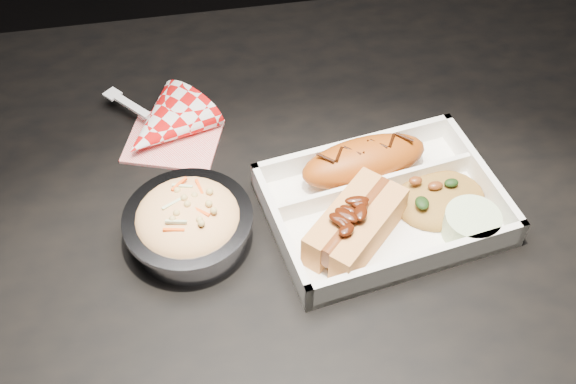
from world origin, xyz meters
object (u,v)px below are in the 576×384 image
at_px(dining_table, 285,261).
at_px(napkin_fork, 163,127).
at_px(foil_coleslaw_cup, 188,223).
at_px(food_tray, 382,208).
at_px(fried_pastry, 364,161).
at_px(hotdog, 356,224).

bearing_deg(dining_table, napkin_fork, 130.33).
bearing_deg(foil_coleslaw_cup, dining_table, 8.81).
distance_m(food_tray, fried_pastry, 0.06).
bearing_deg(hotdog, foil_coleslaw_cup, 123.54).
distance_m(food_tray, napkin_fork, 0.28).
bearing_deg(napkin_fork, dining_table, -0.65).
height_order(dining_table, foil_coleslaw_cup, foil_coleslaw_cup).
distance_m(dining_table, food_tray, 0.15).
bearing_deg(fried_pastry, dining_table, -159.63).
bearing_deg(napkin_fork, fried_pastry, 22.55).
relative_size(fried_pastry, hotdog, 1.17).
xyz_separation_m(food_tray, napkin_fork, (-0.23, 0.17, 0.01)).
height_order(foil_coleslaw_cup, napkin_fork, napkin_fork).
bearing_deg(fried_pastry, food_tray, -80.74).
distance_m(dining_table, foil_coleslaw_cup, 0.16).
relative_size(fried_pastry, napkin_fork, 0.97).
bearing_deg(napkin_fork, foil_coleslaw_cup, -34.79).
bearing_deg(foil_coleslaw_cup, hotdog, -11.47).
height_order(dining_table, napkin_fork, napkin_fork).
height_order(fried_pastry, foil_coleslaw_cup, foil_coleslaw_cup).
height_order(fried_pastry, hotdog, hotdog).
relative_size(food_tray, fried_pastry, 1.84).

